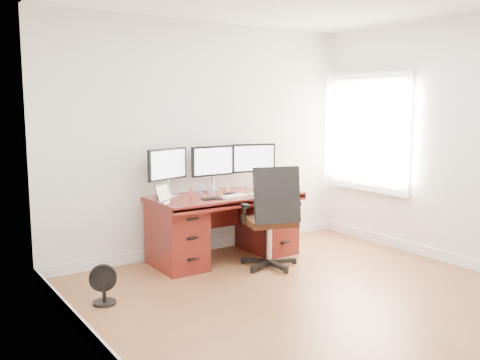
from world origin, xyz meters
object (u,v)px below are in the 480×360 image
desk (224,224)px  floor_fan (104,285)px  office_chair (271,235)px  monitor_center (213,163)px  keyboard (234,196)px

desk → floor_fan: 1.76m
desk → office_chair: 0.63m
office_chair → monitor_center: (-0.23, 0.83, 0.72)m
monitor_center → desk: bearing=-90.5°
desk → keyboard: size_ratio=5.52×
office_chair → keyboard: bearing=137.3°
monitor_center → office_chair: bearing=-75.3°
monitor_center → keyboard: (0.01, -0.44, -0.33)m
monitor_center → keyboard: 0.55m
desk → keyboard: (0.01, -0.21, 0.36)m
keyboard → floor_fan: bearing=-176.2°
floor_fan → monitor_center: size_ratio=0.65×
office_chair → monitor_center: monitor_center is taller
office_chair → monitor_center: bearing=122.7°
desk → monitor_center: bearing=90.0°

